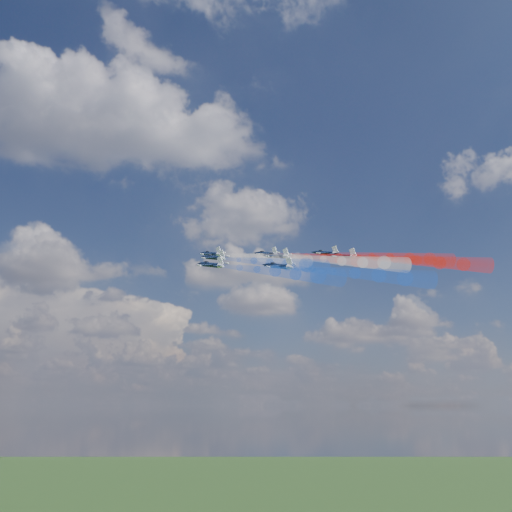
{
  "coord_description": "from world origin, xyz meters",
  "views": [
    {
      "loc": [
        -38.14,
        -124.7,
        88.95
      ],
      "look_at": [
        -14.92,
        17.51,
        128.13
      ],
      "focal_mm": 38.77,
      "sensor_mm": 36.0,
      "label": 1
    }
  ],
  "objects": [
    {
      "name": "trail_center_third",
      "position": [
        1.25,
        -6.5,
        121.31
      ],
      "size": [
        21.89,
        30.84,
        12.6
      ],
      "primitive_type": null,
      "rotation": [
        0.25,
        -0.23,
        0.53
      ],
      "color": "white"
    },
    {
      "name": "jet_inner_right",
      "position": [
        -9.96,
        29.25,
        132.19
      ],
      "size": [
        13.0,
        13.62,
        7.2
      ],
      "primitive_type": null,
      "rotation": [
        0.25,
        -0.23,
        0.53
      ],
      "color": "black"
    },
    {
      "name": "trail_lead",
      "position": [
        -13.97,
        15.28,
        127.13
      ],
      "size": [
        21.89,
        30.84,
        12.6
      ],
      "primitive_type": null,
      "rotation": [
        0.25,
        -0.23,
        0.53
      ],
      "color": "white"
    },
    {
      "name": "jet_lead",
      "position": [
        -25.83,
        33.02,
        132.49
      ],
      "size": [
        13.0,
        13.62,
        7.2
      ],
      "primitive_type": null,
      "rotation": [
        0.25,
        -0.23,
        0.53
      ],
      "color": "black"
    },
    {
      "name": "jet_inner_left",
      "position": [
        -26.38,
        17.23,
        127.12
      ],
      "size": [
        13.0,
        13.62,
        7.2
      ],
      "primitive_type": null,
      "rotation": [
        0.25,
        -0.23,
        0.53
      ],
      "color": "black"
    },
    {
      "name": "trail_rear_left",
      "position": [
        -1.41,
        -22.1,
        114.58
      ],
      "size": [
        21.89,
        30.84,
        12.6
      ],
      "primitive_type": null,
      "rotation": [
        0.25,
        -0.23,
        0.53
      ],
      "color": "blue"
    },
    {
      "name": "trail_inner_left",
      "position": [
        -14.51,
        -0.51,
        121.75
      ],
      "size": [
        21.89,
        30.84,
        12.6
      ],
      "primitive_type": null,
      "rotation": [
        0.25,
        -0.23,
        0.53
      ],
      "color": "blue"
    },
    {
      "name": "trail_outer_right",
      "position": [
        18.08,
        5.18,
        126.07
      ],
      "size": [
        21.89,
        30.84,
        12.6
      ],
      "primitive_type": null,
      "rotation": [
        0.25,
        -0.23,
        0.53
      ],
      "color": "red"
    },
    {
      "name": "jet_rear_right",
      "position": [
        6.01,
        7.79,
        126.44
      ],
      "size": [
        13.0,
        13.62,
        7.2
      ],
      "primitive_type": null,
      "rotation": [
        0.25,
        -0.23,
        0.53
      ],
      "color": "black"
    },
    {
      "name": "jet_center_third",
      "position": [
        -10.61,
        11.24,
        126.67
      ],
      "size": [
        13.0,
        13.62,
        7.2
      ],
      "primitive_type": null,
      "rotation": [
        0.25,
        -0.23,
        0.53
      ],
      "color": "black"
    },
    {
      "name": "jet_rear_left",
      "position": [
        -13.28,
        -4.36,
        119.95
      ],
      "size": [
        13.0,
        13.62,
        7.2
      ],
      "primitive_type": null,
      "rotation": [
        0.25,
        -0.23,
        0.53
      ],
      "color": "black"
    },
    {
      "name": "trail_inner_right",
      "position": [
        1.9,
        11.51,
        126.82
      ],
      "size": [
        21.89,
        30.84,
        12.6
      ],
      "primitive_type": null,
      "rotation": [
        0.25,
        -0.23,
        0.53
      ],
      "color": "red"
    },
    {
      "name": "trail_outer_left",
      "position": [
        -16.46,
        -16.71,
        115.61
      ],
      "size": [
        21.89,
        30.84,
        12.6
      ],
      "primitive_type": null,
      "rotation": [
        0.25,
        -0.23,
        0.53
      ],
      "color": "blue"
    },
    {
      "name": "trail_rear_right",
      "position": [
        17.88,
        -9.95,
        121.07
      ],
      "size": [
        21.89,
        30.84,
        12.6
      ],
      "primitive_type": null,
      "rotation": [
        0.25,
        -0.23,
        0.53
      ],
      "color": "red"
    },
    {
      "name": "jet_outer_left",
      "position": [
        -28.32,
        1.03,
        120.98
      ],
      "size": [
        13.0,
        13.62,
        7.2
      ],
      "primitive_type": null,
      "rotation": [
        0.25,
        -0.23,
        0.53
      ],
      "color": "black"
    },
    {
      "name": "jet_outer_right",
      "position": [
        6.21,
        22.92,
        131.44
      ],
      "size": [
        13.0,
        13.62,
        7.2
      ],
      "primitive_type": null,
      "rotation": [
        0.25,
        -0.23,
        0.53
      ],
      "color": "black"
    }
  ]
}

